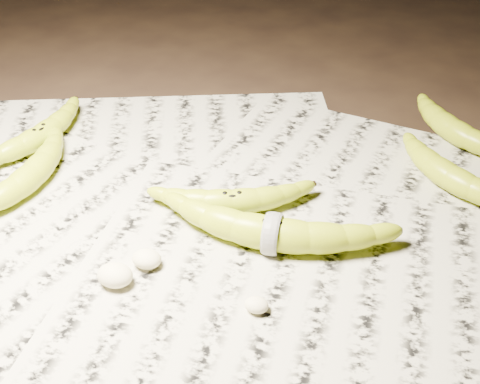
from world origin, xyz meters
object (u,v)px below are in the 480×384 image
(banana_upper_b, at_px, (453,128))
(banana_left_b, at_px, (31,173))
(banana_left_a, at_px, (39,134))
(banana_taped, at_px, (272,231))
(banana_upper_a, at_px, (451,175))
(banana_center, at_px, (232,199))

(banana_upper_b, bearing_deg, banana_left_b, -108.12)
(banana_left_a, distance_m, banana_left_b, 0.10)
(banana_taped, relative_size, banana_upper_b, 1.44)
(banana_upper_a, bearing_deg, banana_center, -115.17)
(banana_left_b, relative_size, banana_upper_a, 1.02)
(banana_left_a, xyz_separation_m, banana_center, (0.31, -0.06, 0.00))
(banana_upper_b, bearing_deg, banana_upper_a, -45.16)
(banana_center, bearing_deg, banana_left_a, 147.01)
(banana_upper_a, relative_size, banana_upper_b, 1.07)
(banana_left_a, bearing_deg, banana_taped, -93.23)
(banana_taped, relative_size, banana_upper_a, 1.35)
(banana_left_b, bearing_deg, banana_upper_a, -70.45)
(banana_taped, distance_m, banana_upper_b, 0.36)
(banana_left_b, xyz_separation_m, banana_upper_b, (0.51, 0.30, -0.00))
(banana_left_a, relative_size, banana_center, 1.05)
(banana_left_b, distance_m, banana_upper_a, 0.55)
(banana_upper_b, bearing_deg, banana_left_a, -117.85)
(banana_center, bearing_deg, banana_taped, -58.53)
(banana_center, distance_m, banana_upper_a, 0.29)
(banana_left_a, bearing_deg, banana_upper_b, -57.17)
(banana_left_a, height_order, banana_upper_a, banana_upper_a)
(banana_upper_b, bearing_deg, banana_center, -91.04)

